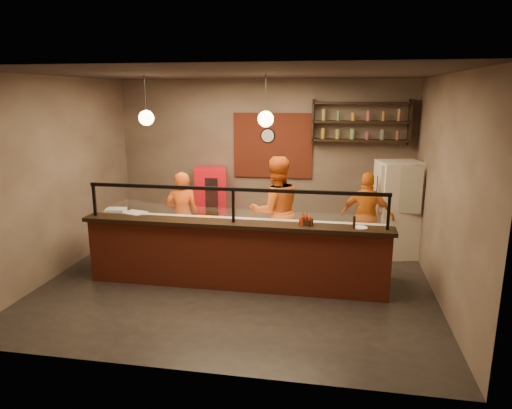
% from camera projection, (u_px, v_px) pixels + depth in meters
% --- Properties ---
extents(floor, '(6.00, 6.00, 0.00)m').
position_uv_depth(floor, '(238.00, 280.00, 7.32)').
color(floor, black).
rests_on(floor, ground).
extents(ceiling, '(6.00, 6.00, 0.00)m').
position_uv_depth(ceiling, '(236.00, 74.00, 6.57)').
color(ceiling, '#352C29').
rests_on(ceiling, wall_back).
extents(wall_back, '(6.00, 0.00, 6.00)m').
position_uv_depth(wall_back, '(263.00, 160.00, 9.34)').
color(wall_back, '#796959').
rests_on(wall_back, floor).
extents(wall_left, '(0.00, 5.00, 5.00)m').
position_uv_depth(wall_left, '(58.00, 177.00, 7.45)').
color(wall_left, '#796959').
rests_on(wall_left, floor).
extents(wall_right, '(0.00, 5.00, 5.00)m').
position_uv_depth(wall_right, '(445.00, 190.00, 6.44)').
color(wall_right, '#796959').
rests_on(wall_right, floor).
extents(wall_front, '(6.00, 0.00, 6.00)m').
position_uv_depth(wall_front, '(185.00, 230.00, 4.55)').
color(wall_front, '#796959').
rests_on(wall_front, floor).
extents(brick_patch, '(1.60, 0.04, 1.30)m').
position_uv_depth(brick_patch, '(273.00, 146.00, 9.21)').
color(brick_patch, maroon).
rests_on(brick_patch, wall_back).
extents(service_counter, '(4.60, 0.25, 1.00)m').
position_uv_depth(service_counter, '(234.00, 258.00, 6.92)').
color(service_counter, maroon).
rests_on(service_counter, floor).
extents(counter_ledge, '(4.70, 0.37, 0.06)m').
position_uv_depth(counter_ledge, '(234.00, 224.00, 6.79)').
color(counter_ledge, black).
rests_on(counter_ledge, service_counter).
extents(worktop_cabinet, '(4.60, 0.75, 0.85)m').
position_uv_depth(worktop_cabinet, '(241.00, 251.00, 7.42)').
color(worktop_cabinet, gray).
rests_on(worktop_cabinet, floor).
extents(worktop, '(4.60, 0.75, 0.05)m').
position_uv_depth(worktop, '(241.00, 225.00, 7.31)').
color(worktop, silver).
rests_on(worktop, worktop_cabinet).
extents(sneeze_guard, '(4.50, 0.05, 0.52)m').
position_uv_depth(sneeze_guard, '(233.00, 202.00, 6.71)').
color(sneeze_guard, white).
rests_on(sneeze_guard, counter_ledge).
extents(wall_shelving, '(1.84, 0.28, 0.85)m').
position_uv_depth(wall_shelving, '(361.00, 122.00, 8.66)').
color(wall_shelving, black).
rests_on(wall_shelving, wall_back).
extents(wall_clock, '(0.30, 0.04, 0.30)m').
position_uv_depth(wall_clock, '(268.00, 136.00, 9.16)').
color(wall_clock, black).
rests_on(wall_clock, wall_back).
extents(pendant_left, '(0.24, 0.24, 0.77)m').
position_uv_depth(pendant_left, '(146.00, 118.00, 7.16)').
color(pendant_left, black).
rests_on(pendant_left, ceiling).
extents(pendant_right, '(0.24, 0.24, 0.77)m').
position_uv_depth(pendant_right, '(266.00, 119.00, 6.84)').
color(pendant_right, black).
rests_on(pendant_right, ceiling).
extents(cook_left, '(0.68, 0.55, 1.59)m').
position_uv_depth(cook_left, '(182.00, 216.00, 8.15)').
color(cook_left, '#CB4B13').
rests_on(cook_left, floor).
extents(cook_mid, '(1.14, 1.04, 1.90)m').
position_uv_depth(cook_mid, '(276.00, 211.00, 7.85)').
color(cook_mid, '#C45012').
rests_on(cook_mid, floor).
extents(cook_right, '(0.98, 0.51, 1.59)m').
position_uv_depth(cook_right, '(367.00, 217.00, 8.10)').
color(cook_right, orange).
rests_on(cook_right, floor).
extents(fridge, '(0.86, 0.83, 1.75)m').
position_uv_depth(fridge, '(397.00, 209.00, 8.29)').
color(fridge, beige).
rests_on(fridge, floor).
extents(red_cooler, '(0.75, 0.71, 1.47)m').
position_uv_depth(red_cooler, '(211.00, 203.00, 9.38)').
color(red_cooler, red).
rests_on(red_cooler, floor).
extents(pizza_dough, '(0.48, 0.48, 0.01)m').
position_uv_depth(pizza_dough, '(248.00, 222.00, 7.33)').
color(pizza_dough, white).
rests_on(pizza_dough, worktop).
extents(prep_tub_a, '(0.31, 0.27, 0.14)m').
position_uv_depth(prep_tub_a, '(116.00, 213.00, 7.67)').
color(prep_tub_a, white).
rests_on(prep_tub_a, worktop).
extents(prep_tub_b, '(0.34, 0.29, 0.16)m').
position_uv_depth(prep_tub_b, '(116.00, 213.00, 7.62)').
color(prep_tub_b, silver).
rests_on(prep_tub_b, worktop).
extents(prep_tub_c, '(0.39, 0.35, 0.17)m').
position_uv_depth(prep_tub_c, '(135.00, 217.00, 7.34)').
color(prep_tub_c, silver).
rests_on(prep_tub_c, worktop).
extents(rolling_pin, '(0.40, 0.14, 0.07)m').
position_uv_depth(rolling_pin, '(202.00, 218.00, 7.46)').
color(rolling_pin, yellow).
rests_on(rolling_pin, worktop).
extents(condiment_caddy, '(0.20, 0.18, 0.09)m').
position_uv_depth(condiment_caddy, '(306.00, 222.00, 6.64)').
color(condiment_caddy, black).
rests_on(condiment_caddy, counter_ledge).
extents(pepper_mill, '(0.04, 0.04, 0.18)m').
position_uv_depth(pepper_mill, '(354.00, 222.00, 6.44)').
color(pepper_mill, black).
rests_on(pepper_mill, counter_ledge).
extents(small_plate, '(0.26, 0.26, 0.01)m').
position_uv_depth(small_plate, '(361.00, 228.00, 6.49)').
color(small_plate, white).
rests_on(small_plate, counter_ledge).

